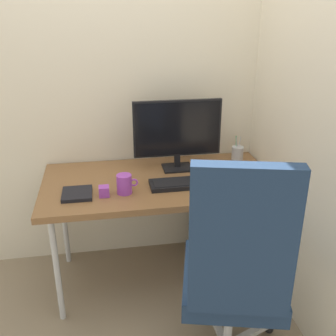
# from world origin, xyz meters

# --- Properties ---
(ground_plane) EXTENTS (8.00, 8.00, 0.00)m
(ground_plane) POSITION_xyz_m (0.00, 0.00, 0.00)
(ground_plane) COLOR gray
(wall_back) EXTENTS (2.61, 0.04, 2.80)m
(wall_back) POSITION_xyz_m (0.00, 0.39, 1.40)
(wall_back) COLOR beige
(wall_back) RESTS_ON ground_plane
(wall_side_right) EXTENTS (0.04, 1.95, 2.80)m
(wall_side_right) POSITION_xyz_m (0.72, -0.18, 1.40)
(wall_side_right) COLOR beige
(wall_side_right) RESTS_ON ground_plane
(desk) EXTENTS (1.38, 0.71, 0.71)m
(desk) POSITION_xyz_m (0.00, 0.00, 0.66)
(desk) COLOR brown
(desk) RESTS_ON ground_plane
(office_chair) EXTENTS (0.62, 0.65, 1.17)m
(office_chair) POSITION_xyz_m (0.21, -0.80, 0.62)
(office_chair) COLOR black
(office_chair) RESTS_ON ground_plane
(filing_cabinet) EXTENTS (0.44, 0.49, 0.55)m
(filing_cabinet) POSITION_xyz_m (0.46, -0.02, 0.28)
(filing_cabinet) COLOR #9EA0A5
(filing_cabinet) RESTS_ON ground_plane
(monitor) EXTENTS (0.55, 0.15, 0.44)m
(monitor) POSITION_xyz_m (0.14, 0.15, 0.96)
(monitor) COLOR black
(monitor) RESTS_ON desk
(keyboard) EXTENTS (0.47, 0.15, 0.03)m
(keyboard) POSITION_xyz_m (0.17, -0.11, 0.72)
(keyboard) COLOR black
(keyboard) RESTS_ON desk
(mouse) EXTENTS (0.07, 0.10, 0.03)m
(mouse) POSITION_xyz_m (0.58, -0.07, 0.73)
(mouse) COLOR black
(mouse) RESTS_ON desk
(pen_holder) EXTENTS (0.08, 0.08, 0.16)m
(pen_holder) POSITION_xyz_m (0.57, 0.24, 0.76)
(pen_holder) COLOR #B2B5BA
(pen_holder) RESTS_ON desk
(notebook) EXTENTS (0.16, 0.17, 0.02)m
(notebook) POSITION_xyz_m (-0.47, -0.14, 0.72)
(notebook) COLOR black
(notebook) RESTS_ON desk
(coffee_mug) EXTENTS (0.12, 0.08, 0.11)m
(coffee_mug) POSITION_xyz_m (-0.21, -0.15, 0.76)
(coffee_mug) COLOR purple
(coffee_mug) RESTS_ON desk
(desk_clamp_accessory) EXTENTS (0.06, 0.06, 0.06)m
(desk_clamp_accessory) POSITION_xyz_m (-0.33, -0.17, 0.74)
(desk_clamp_accessory) COLOR purple
(desk_clamp_accessory) RESTS_ON desk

